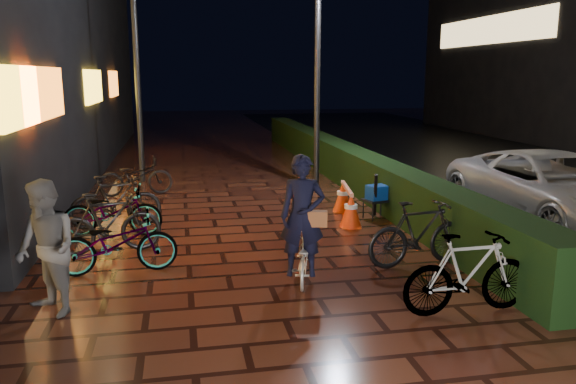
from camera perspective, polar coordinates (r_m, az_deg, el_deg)
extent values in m
plane|color=#381911|center=(7.99, -1.76, -9.58)|extent=(80.00, 80.00, 0.00)
cube|color=black|center=(16.17, 5.28, 3.18)|extent=(0.70, 20.00, 1.00)
imported|color=#5D5D60|center=(7.45, -23.33, -5.31)|extent=(1.02, 1.04, 1.70)
imported|color=#AFB0B4|center=(12.35, 25.42, 0.37)|extent=(2.46, 5.11, 1.40)
cube|color=yellow|center=(9.14, -25.65, 8.70)|extent=(0.08, 2.00, 0.90)
cube|color=orange|center=(10.60, -23.64, 9.14)|extent=(0.08, 3.00, 0.90)
cube|color=yellow|center=(16.51, -19.15, 10.09)|extent=(0.08, 2.80, 0.90)
cube|color=orange|center=(21.47, -17.29, 10.46)|extent=(0.08, 2.20, 0.90)
cube|color=#FFD88C|center=(29.34, 19.74, 15.23)|extent=(0.06, 10.00, 1.30)
cylinder|color=black|center=(14.52, 2.99, 11.30)|extent=(0.17, 0.17, 5.57)
cylinder|color=black|center=(15.96, -15.04, 10.86)|extent=(0.15, 0.15, 5.52)
imported|color=silver|center=(8.13, 1.45, -6.67)|extent=(0.73, 1.35, 0.68)
imported|color=black|center=(7.86, 1.47, -2.44)|extent=(0.71, 0.55, 1.72)
cube|color=#985129|center=(7.84, 2.92, -2.72)|extent=(0.32, 0.20, 0.22)
cone|color=#F2380C|center=(10.98, 6.41, -1.82)|extent=(0.43, 0.43, 0.68)
cone|color=#F1420C|center=(12.20, 5.60, -0.42)|extent=(0.43, 0.43, 0.68)
cube|color=#FF4B0D|center=(11.06, 6.37, -3.45)|extent=(0.42, 0.42, 0.03)
cube|color=#F2480C|center=(12.28, 5.57, -1.90)|extent=(0.42, 0.42, 0.03)
cube|color=#F63F0E|center=(11.53, 6.01, 0.38)|extent=(0.30, 1.45, 0.07)
cube|color=black|center=(11.68, 9.03, -0.83)|extent=(0.63, 0.56, 0.04)
cylinder|color=black|center=(11.46, 8.61, -2.10)|extent=(0.04, 0.04, 0.37)
cylinder|color=black|center=(11.70, 10.35, -1.87)|extent=(0.04, 0.04, 0.37)
cylinder|color=black|center=(11.75, 7.66, -1.73)|extent=(0.04, 0.04, 0.37)
cylinder|color=black|center=(11.98, 9.38, -1.52)|extent=(0.04, 0.04, 0.37)
cube|color=#0C389F|center=(11.64, 9.06, -0.03)|extent=(0.46, 0.42, 0.29)
cylinder|color=black|center=(11.45, 8.86, -0.33)|extent=(0.20, 0.42, 0.94)
imported|color=black|center=(10.76, -17.40, -1.88)|extent=(1.82, 0.76, 0.94)
imported|color=black|center=(14.25, -15.23, 1.52)|extent=(1.86, 0.89, 0.94)
imported|color=black|center=(9.74, -17.84, -3.01)|extent=(1.78, 0.77, 1.04)
imported|color=black|center=(8.75, -17.05, -4.96)|extent=(1.82, 0.75, 0.94)
imported|color=black|center=(11.33, -17.12, -0.92)|extent=(1.79, 0.77, 1.04)
imported|color=black|center=(8.91, 13.22, -4.11)|extent=(1.77, 0.67, 1.04)
imported|color=black|center=(7.33, 17.86, -7.86)|extent=(1.74, 0.54, 1.04)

